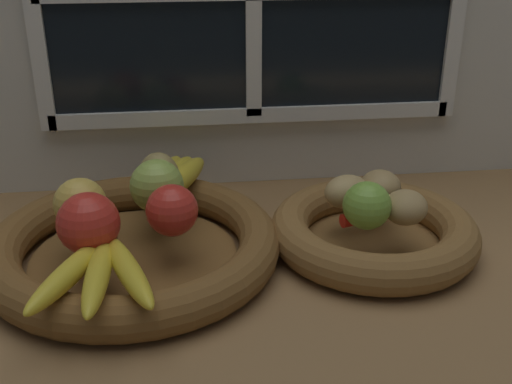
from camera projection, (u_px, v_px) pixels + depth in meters
ground_plane at (278, 278)px, 81.11cm from camera, size 140.00×90.00×3.00cm
back_wall at (252, 11)px, 95.95cm from camera, size 140.00×4.60×55.00cm
fruit_bowl_left at (134, 246)px, 80.84cm from camera, size 37.88×37.88×5.21cm
fruit_bowl_right at (373, 232)px, 84.30cm from camera, size 27.93×27.93×5.21cm
apple_golden_left at (80, 204)px, 78.19cm from camera, size 6.60×6.60×6.60cm
apple_red_front at (88, 223)px, 72.47cm from camera, size 7.36×7.36×7.36cm
apple_green_back at (157, 186)px, 82.58cm from camera, size 7.15×7.15×7.15cm
apple_red_right at (172, 210)px, 76.66cm from camera, size 6.47×6.47×6.47cm
pear_brown at (159, 178)px, 84.90cm from camera, size 7.16×6.86×7.22cm
banana_bunch_front at (99, 270)px, 67.57cm from camera, size 14.58×17.72×2.61cm
banana_bunch_back at (168, 179)px, 89.77cm from camera, size 10.58×16.96×3.27cm
potato_oblong at (347, 192)px, 84.22cm from camera, size 7.99×7.35×4.45cm
potato_small at (405, 207)px, 79.91cm from camera, size 8.04×8.19×4.34cm
potato_back at (381, 186)px, 86.16cm from camera, size 6.45×7.06×4.26cm
lime_near at (367, 205)px, 78.40cm from camera, size 6.13×6.13×6.13cm
chili_pepper at (387, 214)px, 80.97cm from camera, size 12.84×4.39×1.81cm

